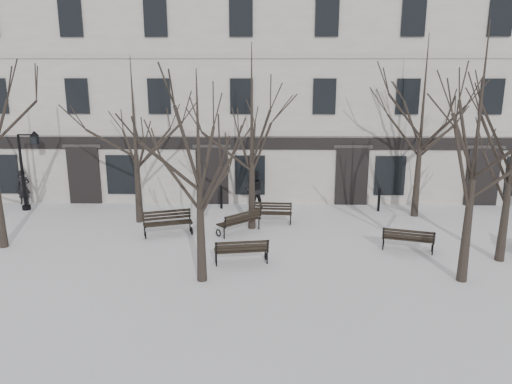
{
  "coord_description": "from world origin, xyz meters",
  "views": [
    {
      "loc": [
        -0.85,
        -16.52,
        6.94
      ],
      "look_at": [
        -1.21,
        3.0,
        1.9
      ],
      "focal_mm": 35.0,
      "sensor_mm": 36.0,
      "label": 1
    }
  ],
  "objects_px": {
    "lamp_post": "(27,165)",
    "bench_3": "(272,212)",
    "bench_0": "(168,222)",
    "bench_1": "(242,250)",
    "tree_2": "(478,125)",
    "bench_2": "(408,239)",
    "bench_4": "(240,221)",
    "tree_1": "(199,153)"
  },
  "relations": [
    {
      "from": "bench_0",
      "to": "lamp_post",
      "type": "distance_m",
      "value": 8.32
    },
    {
      "from": "bench_1",
      "to": "bench_2",
      "type": "distance_m",
      "value": 6.39
    },
    {
      "from": "tree_1",
      "to": "lamp_post",
      "type": "xyz_separation_m",
      "value": [
        -9.33,
        8.02,
        -2.02
      ]
    },
    {
      "from": "bench_0",
      "to": "bench_4",
      "type": "relative_size",
      "value": 1.1
    },
    {
      "from": "bench_1",
      "to": "lamp_post",
      "type": "relative_size",
      "value": 0.51
    },
    {
      "from": "bench_2",
      "to": "tree_2",
      "type": "bearing_deg",
      "value": 128.28
    },
    {
      "from": "tree_1",
      "to": "bench_1",
      "type": "bearing_deg",
      "value": 48.65
    },
    {
      "from": "tree_2",
      "to": "bench_0",
      "type": "distance_m",
      "value": 12.28
    },
    {
      "from": "lamp_post",
      "to": "bench_3",
      "type": "bearing_deg",
      "value": -8.93
    },
    {
      "from": "bench_2",
      "to": "lamp_post",
      "type": "distance_m",
      "value": 17.71
    },
    {
      "from": "tree_2",
      "to": "bench_0",
      "type": "bearing_deg",
      "value": 157.43
    },
    {
      "from": "bench_0",
      "to": "bench_4",
      "type": "xyz_separation_m",
      "value": [
        3.01,
        0.22,
        -0.01
      ]
    },
    {
      "from": "bench_1",
      "to": "tree_2",
      "type": "bearing_deg",
      "value": 161.34
    },
    {
      "from": "bench_1",
      "to": "tree_1",
      "type": "bearing_deg",
      "value": 39.99
    },
    {
      "from": "bench_3",
      "to": "bench_2",
      "type": "bearing_deg",
      "value": -30.58
    },
    {
      "from": "tree_1",
      "to": "tree_2",
      "type": "bearing_deg",
      "value": 0.79
    },
    {
      "from": "bench_1",
      "to": "bench_4",
      "type": "bearing_deg",
      "value": -94.95
    },
    {
      "from": "bench_1",
      "to": "bench_4",
      "type": "distance_m",
      "value": 3.32
    },
    {
      "from": "bench_0",
      "to": "bench_1",
      "type": "bearing_deg",
      "value": -61.71
    },
    {
      "from": "bench_1",
      "to": "lamp_post",
      "type": "distance_m",
      "value": 12.58
    },
    {
      "from": "tree_2",
      "to": "bench_0",
      "type": "xyz_separation_m",
      "value": [
        -10.53,
        4.38,
        -4.56
      ]
    },
    {
      "from": "tree_2",
      "to": "bench_1",
      "type": "relative_size",
      "value": 4.13
    },
    {
      "from": "bench_4",
      "to": "lamp_post",
      "type": "xyz_separation_m",
      "value": [
        -10.36,
        3.3,
        1.69
      ]
    },
    {
      "from": "tree_1",
      "to": "bench_1",
      "type": "xyz_separation_m",
      "value": [
        1.24,
        1.41,
        -3.73
      ]
    },
    {
      "from": "tree_2",
      "to": "lamp_post",
      "type": "xyz_separation_m",
      "value": [
        -17.88,
        7.9,
        -2.88
      ]
    },
    {
      "from": "bench_2",
      "to": "lamp_post",
      "type": "relative_size",
      "value": 0.52
    },
    {
      "from": "tree_1",
      "to": "bench_3",
      "type": "bearing_deg",
      "value": 69.09
    },
    {
      "from": "tree_1",
      "to": "bench_3",
      "type": "relative_size",
      "value": 3.71
    },
    {
      "from": "bench_3",
      "to": "bench_4",
      "type": "distance_m",
      "value": 1.98
    },
    {
      "from": "tree_2",
      "to": "bench_1",
      "type": "distance_m",
      "value": 8.73
    },
    {
      "from": "bench_4",
      "to": "tree_2",
      "type": "bearing_deg",
      "value": 106.79
    },
    {
      "from": "bench_4",
      "to": "bench_1",
      "type": "bearing_deg",
      "value": 51.96
    },
    {
      "from": "tree_2",
      "to": "bench_2",
      "type": "distance_m",
      "value": 5.39
    },
    {
      "from": "bench_0",
      "to": "bench_3",
      "type": "distance_m",
      "value": 4.66
    },
    {
      "from": "tree_2",
      "to": "bench_1",
      "type": "xyz_separation_m",
      "value": [
        -7.31,
        1.29,
        -4.59
      ]
    },
    {
      "from": "bench_0",
      "to": "bench_1",
      "type": "height_order",
      "value": "bench_0"
    },
    {
      "from": "bench_1",
      "to": "bench_3",
      "type": "xyz_separation_m",
      "value": [
        1.12,
        4.77,
        -0.03
      ]
    },
    {
      "from": "tree_1",
      "to": "bench_4",
      "type": "bearing_deg",
      "value": 77.78
    },
    {
      "from": "bench_0",
      "to": "bench_1",
      "type": "distance_m",
      "value": 4.46
    },
    {
      "from": "bench_0",
      "to": "bench_2",
      "type": "distance_m",
      "value": 9.63
    },
    {
      "from": "bench_2",
      "to": "bench_3",
      "type": "distance_m",
      "value": 6.18
    },
    {
      "from": "bench_3",
      "to": "tree_1",
      "type": "bearing_deg",
      "value": -107.54
    }
  ]
}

